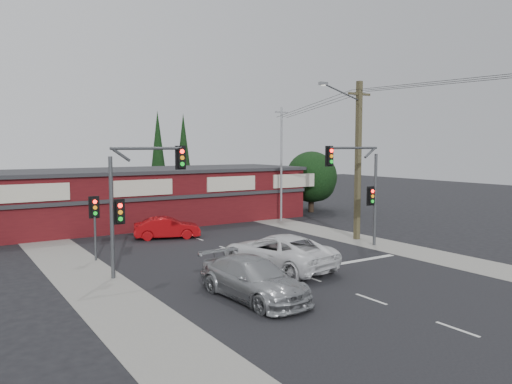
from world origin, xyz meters
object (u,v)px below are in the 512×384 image
white_suv (277,252)px  shop_building (138,196)px  red_sedan (167,228)px  utility_pole (357,155)px  silver_suv (254,279)px

white_suv → shop_building: 17.67m
red_sedan → utility_pole: 12.99m
silver_suv → utility_pole: size_ratio=0.54×
shop_building → red_sedan: bearing=-94.9°
white_suv → utility_pole: bearing=-167.2°
silver_suv → red_sedan: silver_suv is taller
white_suv → silver_suv: bearing=33.9°
red_sedan → shop_building: size_ratio=0.15×
red_sedan → white_suv: bearing=-154.0°
silver_suv → shop_building: shop_building is taller
white_suv → shop_building: shop_building is taller
red_sedan → shop_building: 7.29m
white_suv → silver_suv: size_ratio=1.13×
white_suv → shop_building: bearing=-97.6°
white_suv → silver_suv: (-3.49, -3.34, -0.07)m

